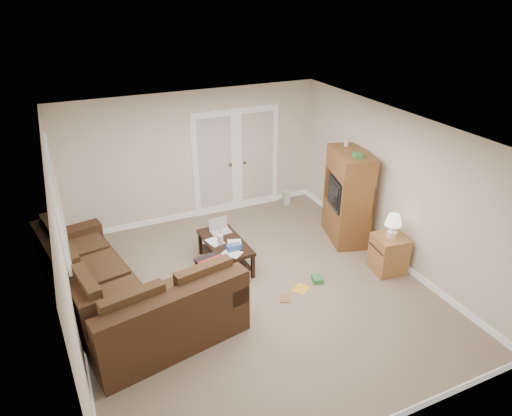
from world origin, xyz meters
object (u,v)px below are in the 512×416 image
sectional_sofa (123,296)px  coffee_table (225,251)px  tv_armoire (348,196)px  side_cabinet (389,251)px

sectional_sofa → coffee_table: 1.88m
tv_armoire → side_cabinet: tv_armoire is taller
tv_armoire → side_cabinet: 1.29m
sectional_sofa → side_cabinet: bearing=-19.1°
side_cabinet → coffee_table: bearing=159.6°
sectional_sofa → tv_armoire: tv_armoire is taller
coffee_table → side_cabinet: 2.65m
coffee_table → tv_armoire: bearing=-3.7°
sectional_sofa → coffee_table: (1.75, 0.67, -0.11)m
tv_armoire → sectional_sofa: bearing=-155.4°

